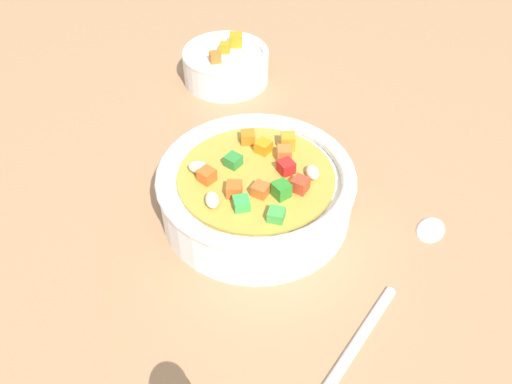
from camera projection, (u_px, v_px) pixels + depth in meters
ground_plane at (256, 219)px, 45.73cm from camera, size 140.00×140.00×2.00cm
soup_bowl_main at (256, 189)px, 43.21cm from camera, size 16.56×16.56×5.62cm
spoon at (384, 300)px, 37.84cm from camera, size 17.97×18.17×0.86cm
side_bowl_small at (226, 64)px, 59.23cm from camera, size 9.96×9.96×4.79cm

